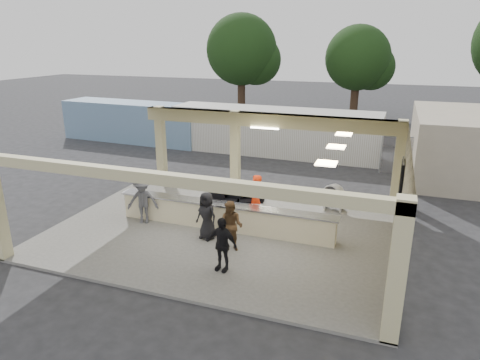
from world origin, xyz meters
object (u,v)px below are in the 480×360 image
at_px(passenger_a, 231,226).
at_px(passenger_d, 207,216).
at_px(drum_fan, 334,196).
at_px(car_dark, 390,136).
at_px(baggage_counter, 224,216).
at_px(car_white_a, 450,150).
at_px(container_blue, 134,122).
at_px(container_white, 274,131).
at_px(passenger_b, 222,244).
at_px(passenger_c, 143,201).
at_px(luggage_cart, 232,199).
at_px(baggage_handler, 255,200).

height_order(passenger_a, passenger_d, passenger_d).
distance_m(drum_fan, passenger_d, 5.55).
bearing_deg(passenger_d, car_dark, 89.85).
xyz_separation_m(baggage_counter, car_white_a, (8.62, 12.88, 0.16)).
relative_size(baggage_counter, container_blue, 0.81).
xyz_separation_m(passenger_a, container_white, (-2.15, 12.99, 0.44)).
height_order(baggage_counter, passenger_b, passenger_b).
distance_m(baggage_counter, passenger_c, 3.10).
bearing_deg(passenger_a, container_white, 100.78).
bearing_deg(passenger_c, container_blue, 103.10).
height_order(passenger_c, passenger_d, passenger_c).
bearing_deg(car_dark, passenger_a, -172.61).
xyz_separation_m(passenger_a, container_blue, (-12.17, 13.19, 0.39)).
distance_m(passenger_c, car_white_a, 17.75).
bearing_deg(baggage_counter, car_white_a, 56.21).
distance_m(luggage_cart, passenger_b, 3.90).
xyz_separation_m(luggage_cart, drum_fan, (3.53, 2.18, -0.21)).
bearing_deg(baggage_counter, passenger_b, -69.51).
bearing_deg(passenger_c, baggage_handler, -2.88).
bearing_deg(car_white_a, baggage_counter, 152.41).
relative_size(car_dark, container_white, 0.32).
xyz_separation_m(baggage_handler, passenger_b, (0.09, -3.53, -0.12)).
xyz_separation_m(passenger_c, container_white, (1.71, 12.05, 0.39)).
relative_size(luggage_cart, passenger_c, 1.50).
relative_size(passenger_b, container_blue, 0.16).
bearing_deg(drum_fan, car_dark, 115.37).
relative_size(passenger_a, car_white_a, 0.32).
height_order(drum_fan, passenger_c, passenger_c).
distance_m(drum_fan, car_white_a, 10.98).
height_order(drum_fan, car_white_a, car_white_a).
xyz_separation_m(baggage_counter, drum_fan, (3.47, 3.19, 0.08)).
bearing_deg(baggage_counter, drum_fan, 42.59).
bearing_deg(container_blue, baggage_counter, -43.13).
bearing_deg(car_dark, passenger_b, -171.04).
bearing_deg(passenger_a, drum_fan, 61.61).
height_order(baggage_counter, baggage_handler, baggage_handler).
height_order(luggage_cart, car_dark, luggage_cart).
distance_m(passenger_a, passenger_d, 1.20).
relative_size(baggage_counter, passenger_a, 4.93).
height_order(car_white_a, container_white, container_white).
relative_size(passenger_a, container_white, 0.13).
height_order(luggage_cart, container_blue, container_blue).
bearing_deg(container_white, passenger_b, -79.35).
distance_m(luggage_cart, passenger_c, 3.34).
bearing_deg(car_dark, luggage_cart, -177.98).
bearing_deg(luggage_cart, car_dark, 58.56).
distance_m(baggage_counter, container_blue, 16.35).
distance_m(passenger_b, passenger_c, 4.63).
relative_size(passenger_b, container_white, 0.13).
bearing_deg(car_dark, passenger_c, 174.92).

